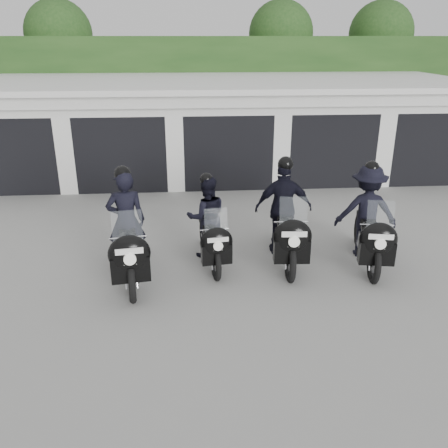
{
  "coord_description": "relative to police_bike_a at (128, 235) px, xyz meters",
  "views": [
    {
      "loc": [
        -1.17,
        -8.03,
        4.28
      ],
      "look_at": [
        -0.55,
        0.08,
        1.05
      ],
      "focal_mm": 38.0,
      "sensor_mm": 36.0,
      "label": 1
    }
  ],
  "objects": [
    {
      "name": "background_vegetation",
      "position": [
        2.71,
        12.76,
        1.92
      ],
      "size": [
        20.0,
        3.9,
        5.8
      ],
      "color": "#1C3D16",
      "rests_on": "ground"
    },
    {
      "name": "police_bike_c",
      "position": [
        3.07,
        0.65,
        0.05
      ],
      "size": [
        1.2,
        2.46,
        2.14
      ],
      "rotation": [
        0.0,
        0.0,
        -0.06
      ],
      "color": "black",
      "rests_on": "ground"
    },
    {
      "name": "police_bike_b",
      "position": [
        1.53,
        0.65,
        -0.08
      ],
      "size": [
        0.91,
        2.11,
        1.84
      ],
      "rotation": [
        0.0,
        0.0,
        0.12
      ],
      "color": "black",
      "rests_on": "ground"
    },
    {
      "name": "police_bike_a",
      "position": [
        0.0,
        0.0,
        0.0
      ],
      "size": [
        0.96,
        2.46,
        2.15
      ],
      "rotation": [
        0.0,
        0.0,
        0.15
      ],
      "color": "black",
      "rests_on": "ground"
    },
    {
      "name": "ground",
      "position": [
        2.34,
        -0.15,
        -0.85
      ],
      "size": [
        80.0,
        80.0,
        0.0
      ],
      "primitive_type": "plane",
      "color": "gray",
      "rests_on": "ground"
    },
    {
      "name": "police_bike_d",
      "position": [
        4.73,
        0.45,
        0.03
      ],
      "size": [
        1.34,
        2.37,
        2.08
      ],
      "rotation": [
        0.0,
        0.0,
        -0.17
      ],
      "color": "black",
      "rests_on": "ground"
    },
    {
      "name": "garage_block",
      "position": [
        2.34,
        7.9,
        0.57
      ],
      "size": [
        16.4,
        6.8,
        2.96
      ],
      "color": "silver",
      "rests_on": "ground"
    }
  ]
}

